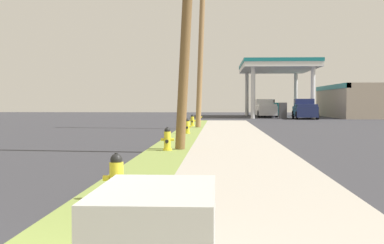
# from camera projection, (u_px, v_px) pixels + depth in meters

# --- Properties ---
(fire_hydrant_nearest) EXTENTS (0.42, 0.37, 0.74)m
(fire_hydrant_nearest) POSITION_uv_depth(u_px,v_px,m) (116.00, 180.00, 8.17)
(fire_hydrant_nearest) COLOR yellow
(fire_hydrant_nearest) RESTS_ON grass_verge
(fire_hydrant_second) EXTENTS (0.42, 0.38, 0.74)m
(fire_hydrant_second) POSITION_uv_depth(u_px,v_px,m) (167.00, 140.00, 16.58)
(fire_hydrant_second) COLOR yellow
(fire_hydrant_second) RESTS_ON grass_verge
(fire_hydrant_third) EXTENTS (0.42, 0.37, 0.74)m
(fire_hydrant_third) POSITION_uv_depth(u_px,v_px,m) (187.00, 127.00, 25.43)
(fire_hydrant_third) COLOR yellow
(fire_hydrant_third) RESTS_ON grass_verge
(fire_hydrant_fourth) EXTENTS (0.42, 0.37, 0.74)m
(fire_hydrant_fourth) POSITION_uv_depth(u_px,v_px,m) (192.00, 121.00, 33.37)
(fire_hydrant_fourth) COLOR yellow
(fire_hydrant_fourth) RESTS_ON grass_verge
(fire_hydrant_fifth) EXTENTS (0.42, 0.38, 0.74)m
(fire_hydrant_fifth) POSITION_uv_depth(u_px,v_px,m) (199.00, 117.00, 41.15)
(fire_hydrant_fifth) COLOR yellow
(fire_hydrant_fifth) RESTS_ON grass_verge
(utility_pole_midground) EXTENTS (1.21, 1.32, 8.52)m
(utility_pole_midground) POSITION_uv_depth(u_px,v_px,m) (187.00, 14.00, 16.59)
(utility_pole_midground) COLOR brown
(utility_pole_midground) RESTS_ON grass_verge
(utility_pole_background) EXTENTS (1.26, 0.85, 10.44)m
(utility_pole_background) POSITION_uv_depth(u_px,v_px,m) (201.00, 40.00, 31.73)
(utility_pole_background) COLOR #937047
(utility_pole_background) RESTS_ON grass_verge
(gas_station_canopy) EXTENTS (14.76, 15.46, 6.01)m
(gas_station_canopy) POSITION_uv_depth(u_px,v_px,m) (333.00, 93.00, 57.38)
(gas_station_canopy) COLOR silver
(gas_station_canopy) RESTS_ON ground
(car_teal_by_near_pump) EXTENTS (1.96, 4.51, 1.57)m
(car_teal_by_near_pump) POSITION_uv_depth(u_px,v_px,m) (276.00, 110.00, 61.20)
(car_teal_by_near_pump) COLOR #197075
(car_teal_by_near_pump) RESTS_ON ground
(truck_navy_at_forecourt) EXTENTS (2.43, 5.51, 1.97)m
(truck_navy_at_forecourt) POSITION_uv_depth(u_px,v_px,m) (305.00, 110.00, 51.17)
(truck_navy_at_forecourt) COLOR navy
(truck_navy_at_forecourt) RESTS_ON ground
(truck_white_on_apron) EXTENTS (2.28, 5.46, 1.97)m
(truck_white_on_apron) POSITION_uv_depth(u_px,v_px,m) (265.00, 109.00, 57.69)
(truck_white_on_apron) COLOR white
(truck_white_on_apron) RESTS_ON ground
(truck_black_at_far_bay) EXTENTS (2.25, 5.45, 1.97)m
(truck_black_at_far_bay) POSITION_uv_depth(u_px,v_px,m) (267.00, 108.00, 64.27)
(truck_black_at_far_bay) COLOR black
(truck_black_at_far_bay) RESTS_ON ground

